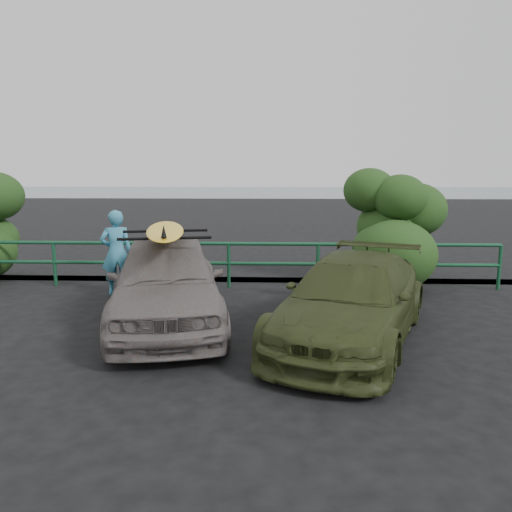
{
  "coord_description": "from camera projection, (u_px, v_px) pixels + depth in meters",
  "views": [
    {
      "loc": [
        2.06,
        -6.0,
        2.64
      ],
      "look_at": [
        1.72,
        2.51,
        1.16
      ],
      "focal_mm": 35.0,
      "sensor_mm": 36.0,
      "label": 1
    }
  ],
  "objects": [
    {
      "name": "ocean",
      "position": [
        261.0,
        190.0,
        65.51
      ],
      "size": [
        200.0,
        200.0,
        0.0
      ],
      "primitive_type": "plane",
      "color": "slate",
      "rests_on": "ground"
    },
    {
      "name": "roof_rack",
      "position": [
        165.0,
        234.0,
        8.35
      ],
      "size": [
        1.65,
        1.31,
        0.05
      ],
      "primitive_type": null,
      "rotation": [
        0.0,
        0.0,
        0.2
      ],
      "color": "black",
      "rests_on": "sedan"
    },
    {
      "name": "olive_vehicle",
      "position": [
        352.0,
        300.0,
        7.68
      ],
      "size": [
        3.34,
        4.85,
        1.31
      ],
      "primitive_type": "imported",
      "rotation": [
        0.0,
        0.0,
        -0.37
      ],
      "color": "#343E1B",
      "rests_on": "ground"
    },
    {
      "name": "man",
      "position": [
        117.0,
        252.0,
        10.55
      ],
      "size": [
        0.76,
        0.61,
        1.81
      ],
      "primitive_type": "imported",
      "rotation": [
        0.0,
        0.0,
        3.44
      ],
      "color": "teal",
      "rests_on": "ground"
    },
    {
      "name": "surfboard",
      "position": [
        165.0,
        230.0,
        8.33
      ],
      "size": [
        1.19,
        3.0,
        0.09
      ],
      "primitive_type": "ellipsoid",
      "rotation": [
        0.0,
        0.0,
        0.2
      ],
      "color": "yellow",
      "rests_on": "roof_rack"
    },
    {
      "name": "sedan",
      "position": [
        167.0,
        281.0,
        8.48
      ],
      "size": [
        2.7,
        4.8,
        1.54
      ],
      "primitive_type": "imported",
      "rotation": [
        0.0,
        0.0,
        0.2
      ],
      "color": "slate",
      "rests_on": "ground"
    },
    {
      "name": "ground",
      "position": [
        116.0,
        376.0,
        6.44
      ],
      "size": [
        80.0,
        80.0,
        0.0
      ],
      "primitive_type": "plane",
      "color": "black"
    },
    {
      "name": "shrub_right",
      "position": [
        404.0,
        230.0,
        11.44
      ],
      "size": [
        3.2,
        2.4,
        2.52
      ],
      "primitive_type": null,
      "color": "#254619",
      "rests_on": "ground"
    },
    {
      "name": "guardrail",
      "position": [
        185.0,
        264.0,
        11.28
      ],
      "size": [
        14.0,
        0.08,
        1.04
      ],
      "primitive_type": null,
      "color": "#164E2F",
      "rests_on": "ground"
    }
  ]
}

